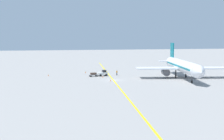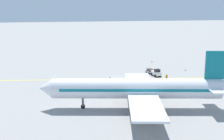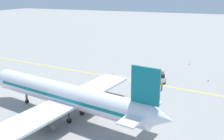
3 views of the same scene
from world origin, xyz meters
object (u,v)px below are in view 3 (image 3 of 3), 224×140
(ground_crew_worker, at_px, (162,86))
(traffic_cone_near_nose, at_px, (113,75))
(traffic_cone_far_edge, at_px, (189,64))
(traffic_cone_mid_apron, at_px, (208,80))
(airplane_at_gate, at_px, (68,96))
(baggage_tug_white, at_px, (162,78))
(baggage_cart_trailing, at_px, (162,74))
(traffic_cone_by_wingtip, at_px, (146,78))

(ground_crew_worker, distance_m, traffic_cone_near_nose, 13.98)
(traffic_cone_near_nose, height_order, traffic_cone_far_edge, same)
(traffic_cone_mid_apron, bearing_deg, traffic_cone_far_edge, 24.31)
(ground_crew_worker, bearing_deg, airplane_at_gate, 147.93)
(baggage_tug_white, distance_m, baggage_cart_trailing, 3.30)
(baggage_cart_trailing, distance_m, traffic_cone_mid_apron, 10.49)
(traffic_cone_far_edge, bearing_deg, ground_crew_worker, 172.98)
(airplane_at_gate, relative_size, baggage_cart_trailing, 12.48)
(baggage_tug_white, distance_m, traffic_cone_mid_apron, 10.70)
(baggage_tug_white, height_order, ground_crew_worker, baggage_tug_white)
(traffic_cone_near_nose, bearing_deg, airplane_at_gate, -175.52)
(ground_crew_worker, relative_size, traffic_cone_far_edge, 3.05)
(traffic_cone_by_wingtip, bearing_deg, airplane_at_gate, 165.14)
(airplane_at_gate, distance_m, traffic_cone_far_edge, 42.91)
(baggage_cart_trailing, relative_size, ground_crew_worker, 1.69)
(airplane_at_gate, height_order, traffic_cone_far_edge, airplane_at_gate)
(traffic_cone_mid_apron, bearing_deg, ground_crew_worker, 137.71)
(ground_crew_worker, xyz_separation_m, traffic_cone_near_nose, (4.80, 13.12, -0.63))
(airplane_at_gate, xyz_separation_m, traffic_cone_near_nose, (22.88, 1.79, -3.43))
(traffic_cone_near_nose, relative_size, traffic_cone_by_wingtip, 1.00)
(traffic_cone_near_nose, distance_m, traffic_cone_mid_apron, 22.17)
(baggage_cart_trailing, relative_size, traffic_cone_near_nose, 5.17)
(baggage_tug_white, height_order, traffic_cone_far_edge, baggage_tug_white)
(traffic_cone_near_nose, relative_size, traffic_cone_mid_apron, 1.00)
(baggage_tug_white, height_order, traffic_cone_mid_apron, baggage_tug_white)
(traffic_cone_mid_apron, bearing_deg, airplane_at_gate, 144.11)
(airplane_at_gate, relative_size, ground_crew_worker, 21.11)
(traffic_cone_near_nose, xyz_separation_m, traffic_cone_far_edge, (17.51, -15.87, 0.00))
(traffic_cone_near_nose, bearing_deg, baggage_tug_white, -89.43)
(traffic_cone_near_nose, bearing_deg, traffic_cone_mid_apron, -77.97)
(ground_crew_worker, bearing_deg, traffic_cone_near_nose, 69.91)
(baggage_tug_white, bearing_deg, traffic_cone_mid_apron, -65.07)
(traffic_cone_near_nose, height_order, traffic_cone_mid_apron, same)
(baggage_tug_white, bearing_deg, airplane_at_gate, 156.07)
(traffic_cone_mid_apron, relative_size, traffic_cone_far_edge, 1.00)
(baggage_cart_trailing, relative_size, traffic_cone_far_edge, 5.17)
(baggage_tug_white, height_order, baggage_cart_trailing, baggage_tug_white)
(airplane_at_gate, height_order, traffic_cone_by_wingtip, airplane_at_gate)
(baggage_tug_white, height_order, traffic_cone_by_wingtip, baggage_tug_white)
(ground_crew_worker, bearing_deg, traffic_cone_mid_apron, -42.29)
(traffic_cone_near_nose, bearing_deg, traffic_cone_by_wingtip, -84.13)
(ground_crew_worker, height_order, traffic_cone_by_wingtip, ground_crew_worker)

